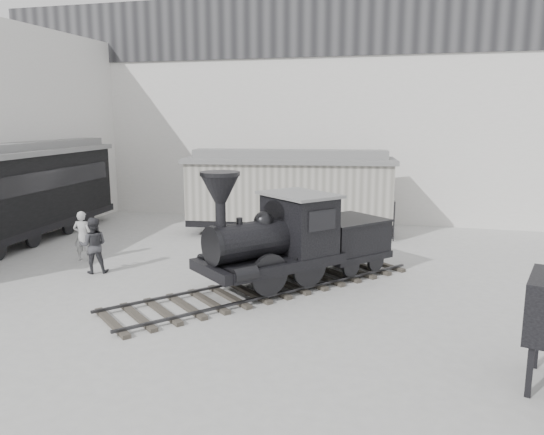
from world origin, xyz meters
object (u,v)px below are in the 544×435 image
(boxcar, at_px, (289,190))
(visitor_a, at_px, (83,236))
(locomotive, at_px, (290,244))
(visitor_b, at_px, (93,245))

(boxcar, distance_m, visitor_a, 8.97)
(boxcar, bearing_deg, locomotive, -84.86)
(locomotive, distance_m, visitor_b, 6.67)
(locomotive, relative_size, visitor_a, 4.99)
(locomotive, relative_size, visitor_b, 4.85)
(boxcar, height_order, visitor_a, boxcar)
(locomotive, bearing_deg, visitor_a, -146.19)
(locomotive, distance_m, boxcar, 7.51)
(visitor_b, bearing_deg, boxcar, -148.17)
(boxcar, xyz_separation_m, visitor_b, (-4.97, -7.62, -1.02))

